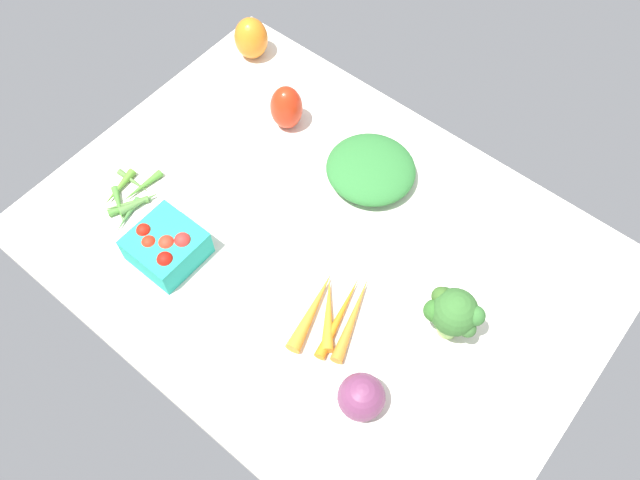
{
  "coord_description": "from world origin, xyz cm",
  "views": [
    {
      "loc": [
        38.01,
        -46.53,
        106.14
      ],
      "look_at": [
        0.0,
        0.0,
        4.0
      ],
      "focal_mm": 36.23,
      "sensor_mm": 36.0,
      "label": 1
    }
  ],
  "objects_px": {
    "broccoli_head": "(453,312)",
    "okra_pile": "(130,198)",
    "leafy_greens_clump": "(371,169)",
    "carrot_bunch": "(331,313)",
    "red_onion_near_basket": "(361,397)",
    "bell_pepper_orange": "(251,38)",
    "berry_basket": "(166,246)",
    "bell_pepper_red": "(286,108)"
  },
  "relations": [
    {
      "from": "okra_pile",
      "to": "berry_basket",
      "type": "distance_m",
      "value": 0.15
    },
    {
      "from": "bell_pepper_red",
      "to": "carrot_bunch",
      "type": "distance_m",
      "value": 0.45
    },
    {
      "from": "leafy_greens_clump",
      "to": "red_onion_near_basket",
      "type": "bearing_deg",
      "value": -55.0
    },
    {
      "from": "bell_pepper_red",
      "to": "leafy_greens_clump",
      "type": "xyz_separation_m",
      "value": [
        0.22,
        -0.0,
        -0.02
      ]
    },
    {
      "from": "bell_pepper_red",
      "to": "leafy_greens_clump",
      "type": "bearing_deg",
      "value": -0.35
    },
    {
      "from": "red_onion_near_basket",
      "to": "leafy_greens_clump",
      "type": "height_order",
      "value": "red_onion_near_basket"
    },
    {
      "from": "berry_basket",
      "to": "leafy_greens_clump",
      "type": "height_order",
      "value": "berry_basket"
    },
    {
      "from": "okra_pile",
      "to": "leafy_greens_clump",
      "type": "xyz_separation_m",
      "value": [
        0.33,
        0.34,
        0.02
      ]
    },
    {
      "from": "red_onion_near_basket",
      "to": "okra_pile",
      "type": "distance_m",
      "value": 0.59
    },
    {
      "from": "carrot_bunch",
      "to": "leafy_greens_clump",
      "type": "bearing_deg",
      "value": 114.36
    },
    {
      "from": "okra_pile",
      "to": "berry_basket",
      "type": "relative_size",
      "value": 1.28
    },
    {
      "from": "red_onion_near_basket",
      "to": "leafy_greens_clump",
      "type": "relative_size",
      "value": 0.44
    },
    {
      "from": "red_onion_near_basket",
      "to": "berry_basket",
      "type": "relative_size",
      "value": 0.65
    },
    {
      "from": "red_onion_near_basket",
      "to": "carrot_bunch",
      "type": "relative_size",
      "value": 0.39
    },
    {
      "from": "bell_pepper_red",
      "to": "broccoli_head",
      "type": "bearing_deg",
      "value": -18.99
    },
    {
      "from": "broccoli_head",
      "to": "okra_pile",
      "type": "bearing_deg",
      "value": -165.4
    },
    {
      "from": "okra_pile",
      "to": "carrot_bunch",
      "type": "relative_size",
      "value": 0.76
    },
    {
      "from": "carrot_bunch",
      "to": "leafy_greens_clump",
      "type": "xyz_separation_m",
      "value": [
        -0.13,
        0.28,
        0.02
      ]
    },
    {
      "from": "okra_pile",
      "to": "leafy_greens_clump",
      "type": "bearing_deg",
      "value": 45.94
    },
    {
      "from": "bell_pepper_red",
      "to": "berry_basket",
      "type": "relative_size",
      "value": 0.87
    },
    {
      "from": "leafy_greens_clump",
      "to": "bell_pepper_orange",
      "type": "distance_m",
      "value": 0.42
    },
    {
      "from": "berry_basket",
      "to": "carrot_bunch",
      "type": "bearing_deg",
      "value": 16.93
    },
    {
      "from": "broccoli_head",
      "to": "okra_pile",
      "type": "height_order",
      "value": "broccoli_head"
    },
    {
      "from": "red_onion_near_basket",
      "to": "bell_pepper_red",
      "type": "distance_m",
      "value": 0.61
    },
    {
      "from": "broccoli_head",
      "to": "bell_pepper_red",
      "type": "bearing_deg",
      "value": 161.01
    },
    {
      "from": "broccoli_head",
      "to": "red_onion_near_basket",
      "type": "bearing_deg",
      "value": -100.14
    },
    {
      "from": "bell_pepper_red",
      "to": "bell_pepper_orange",
      "type": "relative_size",
      "value": 1.06
    },
    {
      "from": "okra_pile",
      "to": "broccoli_head",
      "type": "bearing_deg",
      "value": 14.6
    },
    {
      "from": "broccoli_head",
      "to": "berry_basket",
      "type": "xyz_separation_m",
      "value": [
        -0.48,
        -0.2,
        -0.04
      ]
    },
    {
      "from": "bell_pepper_red",
      "to": "berry_basket",
      "type": "xyz_separation_m",
      "value": [
        0.04,
        -0.38,
        -0.02
      ]
    },
    {
      "from": "red_onion_near_basket",
      "to": "carrot_bunch",
      "type": "height_order",
      "value": "red_onion_near_basket"
    },
    {
      "from": "bell_pepper_orange",
      "to": "leafy_greens_clump",
      "type": "bearing_deg",
      "value": -14.54
    },
    {
      "from": "red_onion_near_basket",
      "to": "bell_pepper_red",
      "type": "xyz_separation_m",
      "value": [
        -0.48,
        0.37,
        0.01
      ]
    },
    {
      "from": "carrot_bunch",
      "to": "bell_pepper_orange",
      "type": "xyz_separation_m",
      "value": [
        -0.54,
        0.39,
        0.04
      ]
    },
    {
      "from": "bell_pepper_red",
      "to": "okra_pile",
      "type": "bearing_deg",
      "value": -107.93
    },
    {
      "from": "leafy_greens_clump",
      "to": "berry_basket",
      "type": "bearing_deg",
      "value": -115.64
    },
    {
      "from": "carrot_bunch",
      "to": "bell_pepper_orange",
      "type": "height_order",
      "value": "bell_pepper_orange"
    },
    {
      "from": "broccoli_head",
      "to": "bell_pepper_orange",
      "type": "distance_m",
      "value": 0.76
    },
    {
      "from": "okra_pile",
      "to": "bell_pepper_red",
      "type": "height_order",
      "value": "bell_pepper_red"
    },
    {
      "from": "berry_basket",
      "to": "red_onion_near_basket",
      "type": "bearing_deg",
      "value": 0.27
    },
    {
      "from": "broccoli_head",
      "to": "okra_pile",
      "type": "xyz_separation_m",
      "value": [
        -0.62,
        -0.16,
        -0.06
      ]
    },
    {
      "from": "okra_pile",
      "to": "leafy_greens_clump",
      "type": "height_order",
      "value": "leafy_greens_clump"
    }
  ]
}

